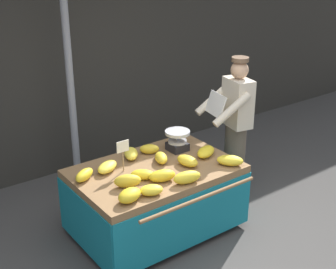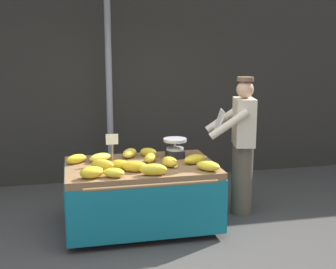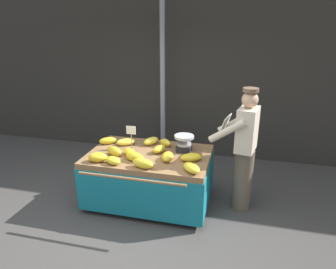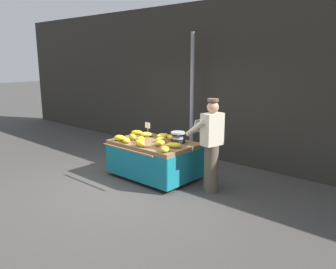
% 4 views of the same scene
% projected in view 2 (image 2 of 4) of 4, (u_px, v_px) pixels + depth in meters
% --- Properties ---
extents(ground_plane, '(60.00, 60.00, 0.00)m').
position_uv_depth(ground_plane, '(150.00, 262.00, 4.39)').
color(ground_plane, '#423F3D').
extents(back_wall, '(16.00, 0.24, 3.70)m').
position_uv_depth(back_wall, '(115.00, 60.00, 6.80)').
color(back_wall, '#2D2B26').
rests_on(back_wall, ground).
extents(street_pole, '(0.09, 0.09, 2.99)m').
position_uv_depth(street_pole, '(109.00, 87.00, 6.33)').
color(street_pole, gray).
rests_on(street_pole, ground).
extents(banana_cart, '(1.71, 1.32, 0.75)m').
position_uv_depth(banana_cart, '(141.00, 181.00, 5.13)').
color(banana_cart, olive).
rests_on(banana_cart, ground).
extents(weighing_scale, '(0.28, 0.28, 0.23)m').
position_uv_depth(weighing_scale, '(175.00, 148.00, 5.37)').
color(weighing_scale, black).
rests_on(weighing_scale, banana_cart).
extents(price_sign, '(0.14, 0.01, 0.34)m').
position_uv_depth(price_sign, '(112.00, 142.00, 5.10)').
color(price_sign, '#997A51').
rests_on(price_sign, banana_cart).
extents(banana_bunch_0, '(0.19, 0.28, 0.11)m').
position_uv_depth(banana_bunch_0, '(170.00, 162.00, 5.00)').
color(banana_bunch_0, gold).
rests_on(banana_bunch_0, banana_cart).
extents(banana_bunch_1, '(0.30, 0.31, 0.11)m').
position_uv_depth(banana_bunch_1, '(208.00, 166.00, 4.83)').
color(banana_bunch_1, yellow).
rests_on(banana_bunch_1, banana_cart).
extents(banana_bunch_2, '(0.22, 0.27, 0.10)m').
position_uv_depth(banana_bunch_2, '(150.00, 158.00, 5.17)').
color(banana_bunch_2, gold).
rests_on(banana_bunch_2, banana_cart).
extents(banana_bunch_3, '(0.24, 0.21, 0.11)m').
position_uv_depth(banana_bunch_3, '(149.00, 152.00, 5.42)').
color(banana_bunch_3, gold).
rests_on(banana_bunch_3, banana_cart).
extents(banana_bunch_4, '(0.26, 0.31, 0.11)m').
position_uv_depth(banana_bunch_4, '(130.00, 153.00, 5.40)').
color(banana_bunch_4, yellow).
rests_on(banana_bunch_4, banana_cart).
extents(banana_bunch_5, '(0.28, 0.22, 0.12)m').
position_uv_depth(banana_bunch_5, '(92.00, 172.00, 4.56)').
color(banana_bunch_5, gold).
rests_on(banana_bunch_5, banana_cart).
extents(banana_bunch_6, '(0.30, 0.21, 0.12)m').
position_uv_depth(banana_bunch_6, '(134.00, 166.00, 4.79)').
color(banana_bunch_6, gold).
rests_on(banana_bunch_6, banana_cart).
extents(banana_bunch_7, '(0.31, 0.19, 0.12)m').
position_uv_depth(banana_bunch_7, '(153.00, 169.00, 4.66)').
color(banana_bunch_7, yellow).
rests_on(banana_bunch_7, banana_cart).
extents(banana_bunch_8, '(0.27, 0.26, 0.10)m').
position_uv_depth(banana_bunch_8, '(121.00, 164.00, 4.91)').
color(banana_bunch_8, gold).
rests_on(banana_bunch_8, banana_cart).
extents(banana_bunch_9, '(0.29, 0.23, 0.13)m').
position_uv_depth(banana_bunch_9, '(102.00, 165.00, 4.81)').
color(banana_bunch_9, gold).
rests_on(banana_bunch_9, banana_cart).
extents(banana_bunch_10, '(0.28, 0.23, 0.11)m').
position_uv_depth(banana_bunch_10, '(76.00, 159.00, 5.12)').
color(banana_bunch_10, gold).
rests_on(banana_bunch_10, banana_cart).
extents(banana_bunch_11, '(0.26, 0.22, 0.10)m').
position_uv_depth(banana_bunch_11, '(114.00, 173.00, 4.59)').
color(banana_bunch_11, yellow).
rests_on(banana_bunch_11, banana_cart).
extents(banana_bunch_12, '(0.32, 0.28, 0.10)m').
position_uv_depth(banana_bunch_12, '(100.00, 157.00, 5.21)').
color(banana_bunch_12, yellow).
rests_on(banana_bunch_12, banana_cart).
extents(banana_bunch_13, '(0.33, 0.28, 0.10)m').
position_uv_depth(banana_bunch_13, '(195.00, 159.00, 5.12)').
color(banana_bunch_13, gold).
rests_on(banana_bunch_13, banana_cart).
extents(vendor_person, '(0.65, 0.60, 1.71)m').
position_uv_depth(vendor_person, '(242.00, 146.00, 5.49)').
color(vendor_person, brown).
rests_on(vendor_person, ground).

